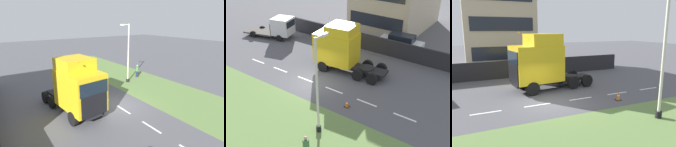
{
  "view_description": "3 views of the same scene",
  "coord_description": "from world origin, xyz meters",
  "views": [
    {
      "loc": [
        8.7,
        12.07,
        7.18
      ],
      "look_at": [
        -0.28,
        -1.21,
        2.58
      ],
      "focal_mm": 30.0,
      "sensor_mm": 36.0,
      "label": 1
    },
    {
      "loc": [
        -16.17,
        -14.3,
        12.56
      ],
      "look_at": [
        0.32,
        -2.5,
        1.53
      ],
      "focal_mm": 45.0,
      "sensor_mm": 36.0,
      "label": 2
    },
    {
      "loc": [
        -13.0,
        4.98,
        4.87
      ],
      "look_at": [
        1.59,
        -1.72,
        1.59
      ],
      "focal_mm": 35.0,
      "sensor_mm": 36.0,
      "label": 3
    }
  ],
  "objects": [
    {
      "name": "lorry_cab",
      "position": [
        3.41,
        -0.45,
        2.26
      ],
      "size": [
        3.24,
        7.1,
        4.64
      ],
      "rotation": [
        0.0,
        0.0,
        0.11
      ],
      "color": "black",
      "rests_on": "ground"
    },
    {
      "name": "ground_plane",
      "position": [
        0.0,
        0.0,
        0.0
      ],
      "size": [
        120.0,
        120.0,
        0.0
      ],
      "primitive_type": "plane",
      "color": "#515156",
      "rests_on": "ground"
    },
    {
      "name": "building_block",
      "position": [
        18.17,
        0.8,
        5.57
      ],
      "size": [
        11.38,
        8.15,
        12.23
      ],
      "color": "#C1B293",
      "rests_on": "ground"
    },
    {
      "name": "parked_car",
      "position": [
        10.75,
        -3.39,
        0.96
      ],
      "size": [
        2.02,
        4.85,
        1.95
      ],
      "rotation": [
        0.0,
        0.0,
        0.04
      ],
      "color": "silver",
      "rests_on": "ground"
    },
    {
      "name": "boundary_wall",
      "position": [
        9.0,
        0.0,
        0.89
      ],
      "size": [
        0.25,
        24.0,
        1.78
      ],
      "color": "#232328",
      "rests_on": "ground"
    },
    {
      "name": "grass_verge",
      "position": [
        -6.0,
        0.0,
        0.01
      ],
      "size": [
        7.0,
        44.0,
        0.01
      ],
      "color": "#607F42",
      "rests_on": "ground"
    },
    {
      "name": "traffic_cone_lead",
      "position": [
        -1.36,
        -4.54,
        0.28
      ],
      "size": [
        0.36,
        0.36,
        0.58
      ],
      "color": "black",
      "rests_on": "ground"
    },
    {
      "name": "lamp_post",
      "position": [
        -4.74,
        -4.57,
        3.09
      ],
      "size": [
        1.3,
        0.35,
        6.78
      ],
      "color": "black",
      "rests_on": "ground"
    },
    {
      "name": "lane_markings",
      "position": [
        0.0,
        -0.7,
        0.0
      ],
      "size": [
        0.16,
        17.8,
        0.0
      ],
      "color": "white",
      "rests_on": "ground"
    }
  ]
}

